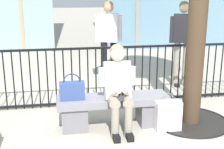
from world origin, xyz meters
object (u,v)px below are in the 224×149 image
(seated_person_with_phone, at_px, (118,86))
(bystander_further_back, at_px, (109,37))
(stone_bench, at_px, (113,108))
(bystander_at_railing, at_px, (183,37))
(shopping_bag, at_px, (168,116))
(handbag_on_bench, at_px, (72,90))

(seated_person_with_phone, height_order, bystander_further_back, bystander_further_back)
(stone_bench, bearing_deg, bystander_at_railing, 44.90)
(bystander_at_railing, height_order, bystander_further_back, same)
(seated_person_with_phone, relative_size, bystander_at_railing, 0.71)
(shopping_bag, bearing_deg, bystander_at_railing, 63.65)
(stone_bench, distance_m, handbag_on_bench, 0.66)
(handbag_on_bench, xyz_separation_m, shopping_bag, (1.31, -0.27, -0.36))
(shopping_bag, xyz_separation_m, bystander_at_railing, (0.99, 1.99, 0.78))
(shopping_bag, distance_m, bystander_at_railing, 2.35)
(handbag_on_bench, height_order, bystander_further_back, bystander_further_back)
(shopping_bag, bearing_deg, stone_bench, 159.04)
(stone_bench, distance_m, seated_person_with_phone, 0.40)
(shopping_bag, relative_size, bystander_further_back, 0.31)
(shopping_bag, height_order, bystander_at_railing, bystander_at_railing)
(seated_person_with_phone, xyz_separation_m, handbag_on_bench, (-0.63, 0.12, -0.07))
(stone_bench, height_order, shopping_bag, shopping_bag)
(stone_bench, distance_m, shopping_bag, 0.78)
(bystander_further_back, bearing_deg, bystander_at_railing, -13.82)
(seated_person_with_phone, distance_m, bystander_at_railing, 2.51)
(shopping_bag, bearing_deg, seated_person_with_phone, 167.52)
(handbag_on_bench, height_order, shopping_bag, handbag_on_bench)
(shopping_bag, distance_m, bystander_further_back, 2.51)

